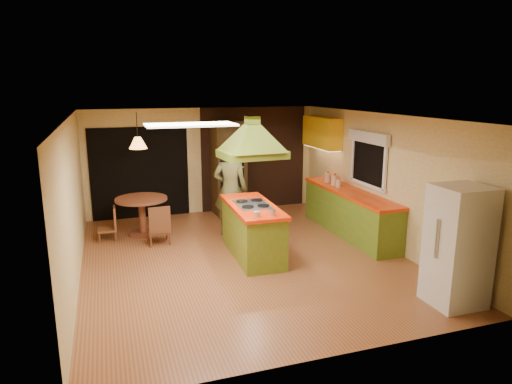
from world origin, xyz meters
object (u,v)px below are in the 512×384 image
object	(u,v)px
wall_oven	(229,168)
refrigerator	(458,246)
dining_table	(142,209)
man	(230,190)
canister_large	(335,180)
kitchen_island	(252,230)

from	to	relation	value
wall_oven	refrigerator	bearing A→B (deg)	-76.24
wall_oven	dining_table	size ratio (longest dim) A/B	2.12
man	refrigerator	world-z (taller)	man
canister_large	wall_oven	bearing A→B (deg)	136.65
refrigerator	canister_large	bearing A→B (deg)	88.89
kitchen_island	canister_large	xyz separation A→B (m)	(2.22, 1.13, 0.55)
refrigerator	canister_large	size ratio (longest dim) A/B	7.82
refrigerator	kitchen_island	bearing A→B (deg)	128.90
wall_oven	kitchen_island	bearing A→B (deg)	-100.73
kitchen_island	dining_table	bearing A→B (deg)	135.81
refrigerator	wall_oven	size ratio (longest dim) A/B	0.77
kitchen_island	refrigerator	xyz separation A→B (m)	(2.11, -2.66, 0.37)
dining_table	canister_large	size ratio (longest dim) A/B	4.81
wall_oven	man	bearing A→B (deg)	-107.90
dining_table	canister_large	bearing A→B (deg)	-10.16
kitchen_island	man	world-z (taller)	man
kitchen_island	canister_large	bearing A→B (deg)	28.72
dining_table	wall_oven	bearing A→B (deg)	26.25
kitchen_island	refrigerator	distance (m)	3.42
man	wall_oven	bearing A→B (deg)	-81.19
wall_oven	dining_table	bearing A→B (deg)	-157.61
man	kitchen_island	bearing A→B (deg)	115.06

